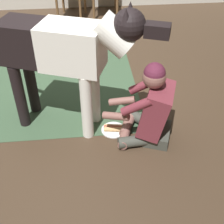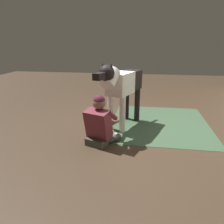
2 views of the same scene
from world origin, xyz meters
The scene contains 5 objects.
ground_plane centered at (0.00, 0.00, 0.00)m, with size 14.62×14.62×0.00m, color #3F2E20.
area_rug centered at (-0.27, 0.36, 0.00)m, with size 2.26×1.99×0.01m, color #395239.
person_sitting_on_floor centered at (0.82, -0.69, 0.34)m, with size 0.72×0.61×0.84m.
large_dog centered at (0.08, -0.41, 0.85)m, with size 1.62×0.74×1.31m.
hot_dog_on_plate centered at (0.49, -0.56, 0.02)m, with size 0.25×0.25×0.06m.
Camera 2 is at (4.07, 0.02, 1.65)m, focal length 34.38 mm.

